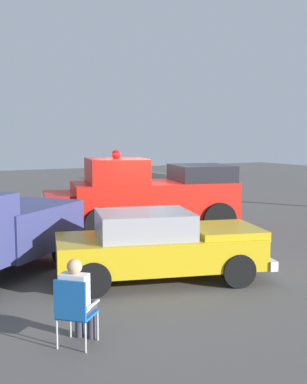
{
  "coord_description": "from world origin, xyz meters",
  "views": [
    {
      "loc": [
        13.31,
        -6.76,
        3.03
      ],
      "look_at": [
        -0.05,
        0.37,
        1.29
      ],
      "focal_mm": 46.49,
      "sensor_mm": 36.0,
      "label": 1
    }
  ],
  "objects_px": {
    "lawn_chair_near_truck": "(74,308)",
    "spectator_seated": "(77,298)",
    "classic_hot_rod": "(160,245)",
    "spectator_standing": "(92,194)",
    "vintage_fire_truck": "(146,195)",
    "traffic_cone": "(222,212)",
    "lawn_chair_by_car": "(185,203)",
    "lawn_chair_spare": "(31,219)"
  },
  "relations": [
    {
      "from": "lawn_chair_spare",
      "to": "spectator_standing",
      "type": "bearing_deg",
      "value": 127.05
    },
    {
      "from": "lawn_chair_near_truck",
      "to": "spectator_seated",
      "type": "xyz_separation_m",
      "value": [
        -0.09,
        0.09,
        0.11
      ]
    },
    {
      "from": "traffic_cone",
      "to": "lawn_chair_spare",
      "type": "bearing_deg",
      "value": -90.07
    },
    {
      "from": "spectator_seated",
      "to": "classic_hot_rod",
      "type": "bearing_deg",
      "value": 131.07
    },
    {
      "from": "spectator_seated",
      "to": "traffic_cone",
      "type": "relative_size",
      "value": 2.03
    },
    {
      "from": "vintage_fire_truck",
      "to": "lawn_chair_spare",
      "type": "relative_size",
      "value": 6.17
    },
    {
      "from": "lawn_chair_near_truck",
      "to": "spectator_seated",
      "type": "relative_size",
      "value": 0.79
    },
    {
      "from": "lawn_chair_near_truck",
      "to": "traffic_cone",
      "type": "bearing_deg",
      "value": 133.36
    },
    {
      "from": "lawn_chair_spare",
      "to": "traffic_cone",
      "type": "relative_size",
      "value": 1.61
    },
    {
      "from": "lawn_chair_by_car",
      "to": "spectator_seated",
      "type": "relative_size",
      "value": 0.79
    },
    {
      "from": "traffic_cone",
      "to": "spectator_standing",
      "type": "bearing_deg",
      "value": -116.33
    },
    {
      "from": "lawn_chair_by_car",
      "to": "spectator_standing",
      "type": "height_order",
      "value": "spectator_standing"
    },
    {
      "from": "lawn_chair_by_car",
      "to": "traffic_cone",
      "type": "height_order",
      "value": "lawn_chair_by_car"
    },
    {
      "from": "classic_hot_rod",
      "to": "lawn_chair_near_truck",
      "type": "bearing_deg",
      "value": -48.76
    },
    {
      "from": "classic_hot_rod",
      "to": "lawn_chair_by_car",
      "type": "height_order",
      "value": "classic_hot_rod"
    },
    {
      "from": "classic_hot_rod",
      "to": "spectator_standing",
      "type": "distance_m",
      "value": 7.56
    },
    {
      "from": "lawn_chair_near_truck",
      "to": "spectator_seated",
      "type": "distance_m",
      "value": 0.17
    },
    {
      "from": "lawn_chair_spare",
      "to": "classic_hot_rod",
      "type": "bearing_deg",
      "value": 14.07
    },
    {
      "from": "spectator_seated",
      "to": "lawn_chair_by_car",
      "type": "bearing_deg",
      "value": 140.27
    },
    {
      "from": "vintage_fire_truck",
      "to": "lawn_chair_by_car",
      "type": "relative_size",
      "value": 6.17
    },
    {
      "from": "spectator_standing",
      "to": "traffic_cone",
      "type": "relative_size",
      "value": 2.64
    },
    {
      "from": "lawn_chair_near_truck",
      "to": "traffic_cone",
      "type": "relative_size",
      "value": 1.61
    },
    {
      "from": "classic_hot_rod",
      "to": "lawn_chair_by_car",
      "type": "relative_size",
      "value": 4.61
    },
    {
      "from": "classic_hot_rod",
      "to": "traffic_cone",
      "type": "bearing_deg",
      "value": 134.36
    },
    {
      "from": "lawn_chair_near_truck",
      "to": "vintage_fire_truck",
      "type": "bearing_deg",
      "value": 145.66
    },
    {
      "from": "lawn_chair_spare",
      "to": "spectator_seated",
      "type": "height_order",
      "value": "spectator_seated"
    },
    {
      "from": "lawn_chair_spare",
      "to": "traffic_cone",
      "type": "distance_m",
      "value": 6.86
    },
    {
      "from": "vintage_fire_truck",
      "to": "spectator_seated",
      "type": "bearing_deg",
      "value": -34.19
    },
    {
      "from": "classic_hot_rod",
      "to": "lawn_chair_near_truck",
      "type": "distance_m",
      "value": 3.61
    },
    {
      "from": "spectator_standing",
      "to": "lawn_chair_by_car",
      "type": "bearing_deg",
      "value": 68.85
    },
    {
      "from": "vintage_fire_truck",
      "to": "traffic_cone",
      "type": "relative_size",
      "value": 9.91
    },
    {
      "from": "lawn_chair_near_truck",
      "to": "lawn_chair_spare",
      "type": "xyz_separation_m",
      "value": [
        -7.77,
        1.36,
        0.0
      ]
    },
    {
      "from": "spectator_seated",
      "to": "spectator_standing",
      "type": "distance_m",
      "value": 10.5
    },
    {
      "from": "lawn_chair_by_car",
      "to": "traffic_cone",
      "type": "xyz_separation_m",
      "value": [
        0.85,
        1.05,
        -0.28
      ]
    },
    {
      "from": "classic_hot_rod",
      "to": "spectator_seated",
      "type": "bearing_deg",
      "value": -48.93
    },
    {
      "from": "vintage_fire_truck",
      "to": "spectator_standing",
      "type": "distance_m",
      "value": 3.01
    },
    {
      "from": "spectator_seated",
      "to": "traffic_cone",
      "type": "distance_m",
      "value": 11.18
    },
    {
      "from": "vintage_fire_truck",
      "to": "spectator_seated",
      "type": "xyz_separation_m",
      "value": [
        6.78,
        -4.61,
        -0.5
      ]
    },
    {
      "from": "spectator_seated",
      "to": "vintage_fire_truck",
      "type": "bearing_deg",
      "value": 145.81
    },
    {
      "from": "traffic_cone",
      "to": "lawn_chair_near_truck",
      "type": "bearing_deg",
      "value": -46.64
    },
    {
      "from": "lawn_chair_spare",
      "to": "spectator_standing",
      "type": "relative_size",
      "value": 0.61
    },
    {
      "from": "lawn_chair_by_car",
      "to": "spectator_seated",
      "type": "xyz_separation_m",
      "value": [
        8.52,
        -7.08,
        0.11
      ]
    }
  ]
}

